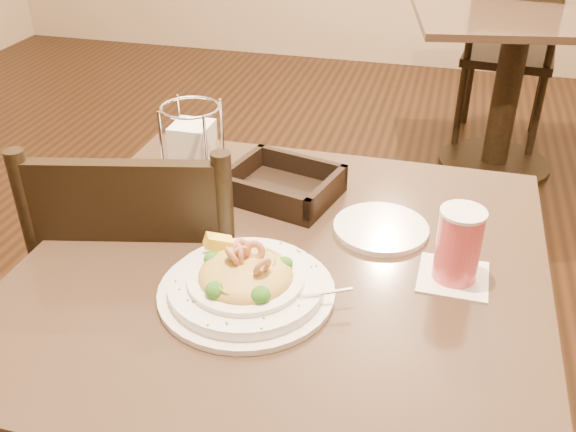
% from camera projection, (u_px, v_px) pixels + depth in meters
% --- Properties ---
extents(main_table, '(0.90, 0.90, 0.75)m').
position_uv_depth(main_table, '(285.00, 360.00, 1.26)').
color(main_table, black).
rests_on(main_table, ground).
extents(background_table, '(1.04, 1.04, 0.75)m').
position_uv_depth(background_table, '(512.00, 62.00, 2.84)').
color(background_table, black).
rests_on(background_table, ground).
extents(dining_chair_near, '(0.50, 0.50, 0.93)m').
position_uv_depth(dining_chair_near, '(158.00, 301.00, 1.44)').
color(dining_chair_near, black).
rests_on(dining_chair_near, ground).
extents(dining_chair_far, '(0.46, 0.46, 0.93)m').
position_uv_depth(dining_chair_far, '(509.00, 49.00, 3.07)').
color(dining_chair_far, black).
rests_on(dining_chair_far, ground).
extents(pasta_bowl, '(0.32, 0.29, 0.09)m').
position_uv_depth(pasta_bowl, '(246.00, 281.00, 1.04)').
color(pasta_bowl, white).
rests_on(pasta_bowl, main_table).
extents(drink_glass, '(0.12, 0.12, 0.13)m').
position_uv_depth(drink_glass, '(458.00, 246.00, 1.05)').
color(drink_glass, white).
rests_on(drink_glass, main_table).
extents(bread_basket, '(0.25, 0.22, 0.06)m').
position_uv_depth(bread_basket, '(283.00, 187.00, 1.32)').
color(bread_basket, black).
rests_on(bread_basket, main_table).
extents(napkin_caddy, '(0.12, 0.12, 0.19)m').
position_uv_depth(napkin_caddy, '(194.00, 155.00, 1.31)').
color(napkin_caddy, silver).
rests_on(napkin_caddy, main_table).
extents(side_plate, '(0.23, 0.23, 0.01)m').
position_uv_depth(side_plate, '(381.00, 228.00, 1.21)').
color(side_plate, white).
rests_on(side_plate, main_table).
extents(butter_ramekin, '(0.11, 0.11, 0.04)m').
position_uv_depth(butter_ramekin, '(97.00, 207.00, 1.25)').
color(butter_ramekin, white).
rests_on(butter_ramekin, main_table).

